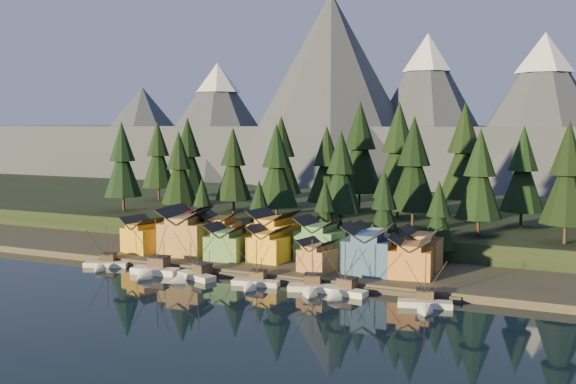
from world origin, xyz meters
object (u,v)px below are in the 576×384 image
at_px(house_front_1, 185,230).
at_px(house_front_0, 143,234).
at_px(house_back_0, 190,225).
at_px(boat_4, 311,282).
at_px(boat_0, 104,260).
at_px(house_back_1, 220,231).
at_px(boat_5, 341,285).
at_px(boat_3, 254,277).
at_px(boat_6, 425,298).
at_px(boat_2, 191,270).
at_px(boat_1, 152,263).

bearing_deg(house_front_1, house_front_0, -179.07).
bearing_deg(house_back_0, boat_4, -31.94).
bearing_deg(boat_0, house_back_0, 53.44).
relative_size(house_front_0, house_back_1, 0.97).
bearing_deg(house_front_1, boat_0, -139.11).
relative_size(boat_5, house_back_0, 1.12).
relative_size(boat_3, house_back_1, 1.04).
bearing_deg(house_front_0, boat_6, 1.66).
bearing_deg(boat_0, boat_2, -23.41).
distance_m(boat_1, boat_3, 23.47).
relative_size(boat_2, boat_6, 1.07).
relative_size(boat_1, house_back_0, 1.32).
distance_m(boat_6, house_front_1, 60.84).
distance_m(boat_4, house_back_0, 48.33).
height_order(boat_2, house_back_0, house_back_0).
bearing_deg(boat_5, boat_1, -171.10).
xyz_separation_m(house_front_0, house_back_0, (5.43, 11.32, 0.82)).
bearing_deg(boat_5, boat_3, -170.53).
bearing_deg(boat_4, house_back_0, 133.65).
height_order(boat_4, house_back_1, house_back_1).
bearing_deg(house_front_1, boat_2, -60.94).
bearing_deg(house_front_1, house_back_1, 37.55).
bearing_deg(boat_0, boat_1, -26.09).
relative_size(boat_3, boat_4, 0.96).
bearing_deg(boat_2, house_back_1, 123.39).
xyz_separation_m(boat_1, boat_4, (35.11, 0.88, -0.49)).
relative_size(boat_3, boat_6, 1.01).
relative_size(boat_5, house_back_1, 1.09).
relative_size(boat_1, house_back_1, 1.28).
xyz_separation_m(house_front_1, house_back_0, (-4.92, 9.77, -0.44)).
xyz_separation_m(boat_4, house_back_0, (-41.74, 23.94, 4.56)).
bearing_deg(house_back_1, house_front_0, -166.95).
relative_size(boat_3, house_back_0, 1.07).
xyz_separation_m(boat_6, house_front_1, (-58.41, 16.20, 5.20)).
height_order(boat_0, house_back_0, house_back_0).
xyz_separation_m(boat_1, house_back_1, (4.14, 20.93, 3.92)).
height_order(house_front_0, house_back_0, house_back_0).
bearing_deg(house_back_1, boat_3, -58.50).
bearing_deg(boat_4, boat_3, 166.56).
bearing_deg(boat_5, house_back_0, 161.02).
distance_m(boat_1, house_front_0, 18.39).
relative_size(boat_1, house_front_1, 1.13).
xyz_separation_m(boat_3, boat_5, (17.52, 0.50, 0.31)).
bearing_deg(boat_6, boat_4, 162.21).
xyz_separation_m(boat_5, house_front_1, (-42.69, 14.29, 4.93)).
distance_m(boat_4, house_back_1, 37.16).
bearing_deg(boat_3, house_back_1, 124.54).
bearing_deg(boat_5, boat_2, -170.84).
bearing_deg(boat_5, house_back_1, 159.14).
height_order(boat_1, house_front_1, house_front_1).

